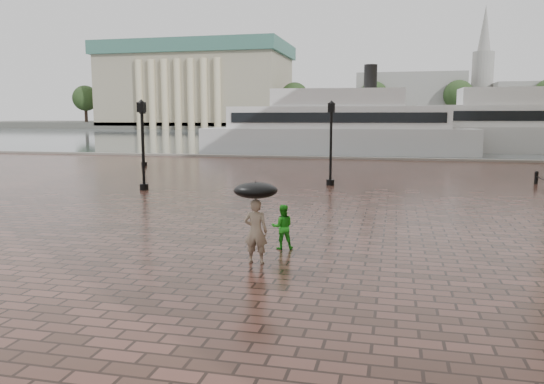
{
  "coord_description": "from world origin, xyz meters",
  "views": [
    {
      "loc": [
        6.4,
        -14.51,
        3.68
      ],
      "look_at": [
        2.75,
        1.11,
        1.4
      ],
      "focal_mm": 35.0,
      "sensor_mm": 36.0,
      "label": 1
    }
  ],
  "objects": [
    {
      "name": "child_pedestrian",
      "position": [
        3.38,
        -0.3,
        0.63
      ],
      "size": [
        0.72,
        0.63,
        1.26
      ],
      "primitive_type": "imported",
      "rotation": [
        0.0,
        0.0,
        3.44
      ],
      "color": "green",
      "rests_on": "ground"
    },
    {
      "name": "umbrella",
      "position": [
        3.04,
        -1.89,
        1.87
      ],
      "size": [
        1.1,
        1.1,
        1.13
      ],
      "color": "black",
      "rests_on": "ground"
    },
    {
      "name": "ferry_near",
      "position": [
        0.66,
        38.49,
        2.61
      ],
      "size": [
        26.87,
        8.37,
        8.68
      ],
      "rotation": [
        0.0,
        0.0,
        0.08
      ],
      "color": "silver",
      "rests_on": "ground"
    },
    {
      "name": "far_shore",
      "position": [
        0.0,
        160.0,
        1.0
      ],
      "size": [
        300.0,
        60.0,
        2.0
      ],
      "primitive_type": "cube",
      "color": "#4C4C47",
      "rests_on": "ground"
    },
    {
      "name": "quay_edge",
      "position": [
        0.0,
        32.0,
        0.0
      ],
      "size": [
        80.0,
        0.6,
        0.3
      ],
      "primitive_type": "cube",
      "color": "slate",
      "rests_on": "ground"
    },
    {
      "name": "street_lamps",
      "position": [
        -5.0,
        15.33,
        2.33
      ],
      "size": [
        15.44,
        12.44,
        4.4
      ],
      "color": "black",
      "rests_on": "ground"
    },
    {
      "name": "ferry_far",
      "position": [
        19.5,
        45.46,
        2.73
      ],
      "size": [
        27.8,
        7.26,
        9.07
      ],
      "rotation": [
        0.0,
        0.0,
        0.02
      ],
      "color": "silver",
      "rests_on": "ground"
    },
    {
      "name": "museum",
      "position": [
        -55.0,
        144.61,
        13.91
      ],
      "size": [
        57.0,
        32.5,
        26.0
      ],
      "color": "gray",
      "rests_on": "ground"
    },
    {
      "name": "ground",
      "position": [
        0.0,
        0.0,
        0.0
      ],
      "size": [
        300.0,
        300.0,
        0.0
      ],
      "primitive_type": "plane",
      "color": "#341F17",
      "rests_on": "ground"
    },
    {
      "name": "adult_pedestrian",
      "position": [
        3.04,
        -1.89,
        0.83
      ],
      "size": [
        0.6,
        0.4,
        1.65
      ],
      "primitive_type": "imported",
      "rotation": [
        0.0,
        0.0,
        3.14
      ],
      "color": "gray",
      "rests_on": "ground"
    },
    {
      "name": "harbour_water",
      "position": [
        0.0,
        92.0,
        0.0
      ],
      "size": [
        240.0,
        240.0,
        0.0
      ],
      "primitive_type": "plane",
      "color": "#414C4F",
      "rests_on": "ground"
    },
    {
      "name": "far_trees",
      "position": [
        0.0,
        138.0,
        9.42
      ],
      "size": [
        188.0,
        8.0,
        13.5
      ],
      "color": "#2D2119",
      "rests_on": "ground"
    }
  ]
}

